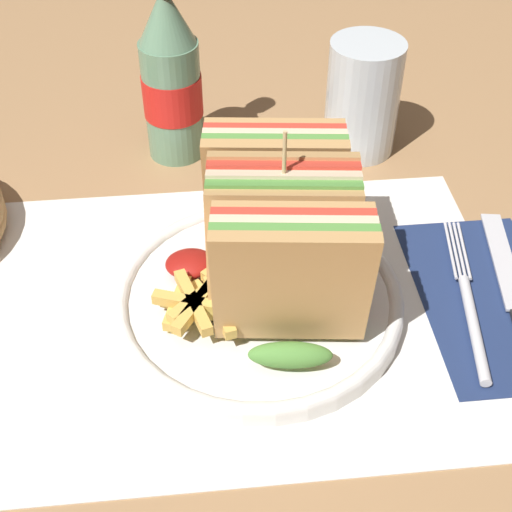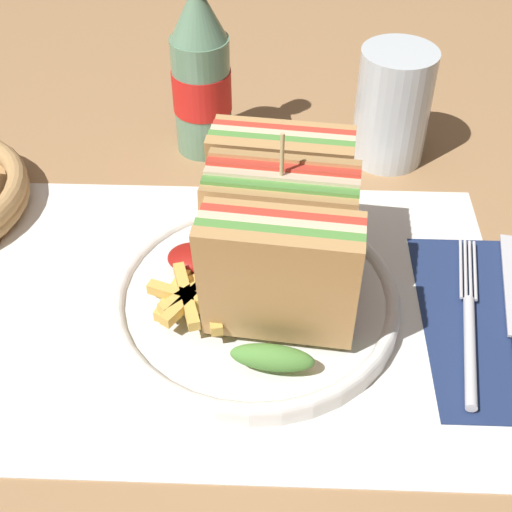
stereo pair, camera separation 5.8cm
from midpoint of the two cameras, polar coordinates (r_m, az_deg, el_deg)
ground_plane at (r=0.58m, az=0.43°, el=-5.69°), size 4.00×4.00×0.00m
placemat at (r=0.59m, az=1.28°, el=-4.17°), size 0.44×0.33×0.00m
plate_main at (r=0.59m, az=2.76°, el=-3.58°), size 0.24×0.24×0.02m
club_sandwich at (r=0.55m, az=4.95°, el=1.57°), size 0.12×0.20×0.15m
fries_pile at (r=0.56m, az=-1.83°, el=-3.40°), size 0.09×0.08×0.02m
ketchup_blob at (r=0.60m, az=-2.39°, el=-0.24°), size 0.04×0.04×0.01m
napkin at (r=0.62m, az=20.94°, el=-5.04°), size 0.11×0.20×0.00m
fork at (r=0.60m, az=19.42°, el=-5.88°), size 0.04×0.18×0.01m
coke_bottle_near at (r=0.73m, az=-2.10°, el=14.26°), size 0.06×0.06×0.20m
glass_near at (r=0.75m, az=13.04°, el=11.01°), size 0.08×0.08×0.12m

